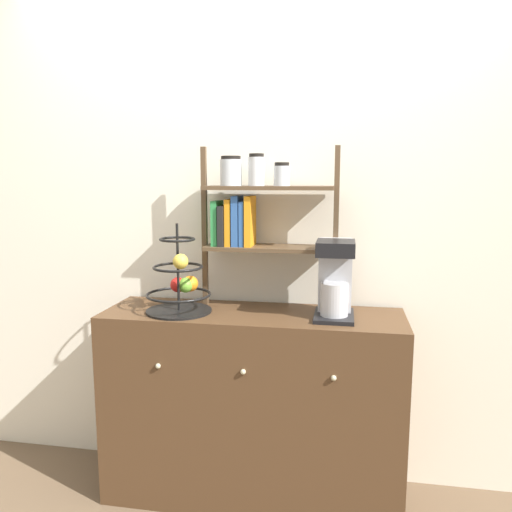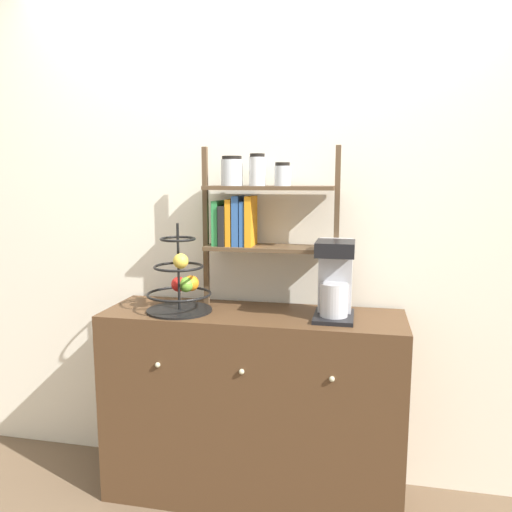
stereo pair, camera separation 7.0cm
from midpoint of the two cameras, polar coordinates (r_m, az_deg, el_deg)
The scene contains 5 objects.
wall_back at distance 2.51m, azimuth -0.17°, elevation 3.52°, with size 7.00×0.05×2.60m, color silver.
sideboard at distance 2.49m, azimuth -1.26°, elevation -16.74°, with size 1.39×0.44×0.92m.
coffee_maker at distance 2.25m, azimuth 8.13°, elevation -2.49°, with size 0.17×0.25×0.35m.
fruit_stand at distance 2.36m, azimuth -9.51°, elevation -3.16°, with size 0.31×0.31×0.41m.
shelf_hutch at distance 2.36m, azimuth -1.48°, elevation 5.20°, with size 0.65×0.20×0.76m.
Camera 1 is at (0.41, -1.99, 1.53)m, focal length 35.00 mm.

